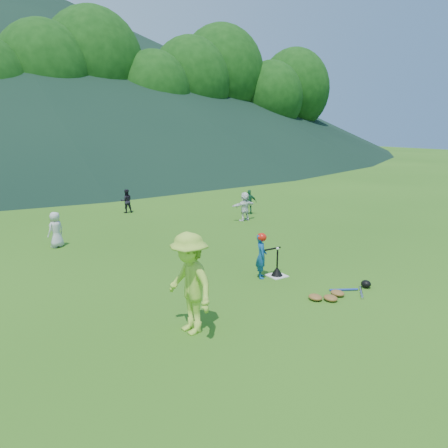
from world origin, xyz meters
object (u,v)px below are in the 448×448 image
(fielder_d, at_px, (245,206))
(batting_tee, at_px, (277,271))
(home_plate, at_px, (277,276))
(fielder_c, at_px, (249,202))
(equipment_pile, at_px, (338,293))
(batter_child, at_px, (261,256))
(adult_coach, at_px, (190,283))
(fielder_a, at_px, (56,230))
(fielder_b, at_px, (126,201))

(fielder_d, distance_m, batting_tee, 6.70)
(home_plate, distance_m, batting_tee, 0.12)
(fielder_c, distance_m, equipment_pile, 9.43)
(batter_child, bearing_deg, adult_coach, 149.01)
(equipment_pile, bearing_deg, batting_tee, 99.70)
(fielder_c, height_order, equipment_pile, fielder_c)
(fielder_c, relative_size, batting_tee, 1.57)
(adult_coach, height_order, equipment_pile, adult_coach)
(fielder_d, relative_size, batting_tee, 1.72)
(batter_child, relative_size, fielder_c, 1.07)
(fielder_c, height_order, fielder_d, fielder_d)
(fielder_c, bearing_deg, fielder_a, 44.36)
(adult_coach, bearing_deg, equipment_pile, 81.35)
(adult_coach, bearing_deg, fielder_a, -178.25)
(fielder_b, distance_m, fielder_d, 5.40)
(home_plate, distance_m, equipment_pile, 1.82)
(fielder_c, bearing_deg, adult_coach, 86.31)
(fielder_a, height_order, fielder_d, fielder_d)
(fielder_d, bearing_deg, equipment_pile, 66.05)
(batter_child, bearing_deg, fielder_d, -2.19)
(home_plate, xyz_separation_m, adult_coach, (-3.36, -1.50, 0.95))
(equipment_pile, bearing_deg, fielder_a, 119.74)
(home_plate, xyz_separation_m, fielder_d, (3.20, 5.87, 0.57))
(batter_child, bearing_deg, home_plate, -78.87)
(adult_coach, distance_m, fielder_b, 11.97)
(fielder_a, distance_m, fielder_d, 7.31)
(batting_tee, bearing_deg, adult_coach, -156.00)
(adult_coach, xyz_separation_m, fielder_c, (7.48, 8.31, -0.43))
(home_plate, bearing_deg, adult_coach, -156.00)
(home_plate, bearing_deg, batting_tee, 0.00)
(fielder_d, relative_size, equipment_pile, 0.65)
(adult_coach, relative_size, fielder_b, 1.84)
(adult_coach, height_order, batting_tee, adult_coach)
(batter_child, height_order, batting_tee, batter_child)
(fielder_c, relative_size, fielder_d, 0.91)
(fielder_c, bearing_deg, equipment_pile, 104.40)
(fielder_d, bearing_deg, fielder_c, -137.89)
(fielder_a, distance_m, equipment_pile, 8.92)
(adult_coach, relative_size, fielder_a, 1.69)
(home_plate, xyz_separation_m, fielder_a, (-4.11, 5.94, 0.56))
(fielder_a, bearing_deg, adult_coach, 68.52)
(batter_child, bearing_deg, fielder_c, -4.20)
(fielder_b, height_order, equipment_pile, fielder_b)
(home_plate, relative_size, batting_tee, 0.66)
(fielder_b, bearing_deg, fielder_d, 139.26)
(fielder_c, bearing_deg, home_plate, 97.14)
(fielder_c, bearing_deg, fielder_b, 1.67)
(batter_child, relative_size, batting_tee, 1.68)
(home_plate, height_order, fielder_d, fielder_d)
(batting_tee, bearing_deg, fielder_c, 58.81)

